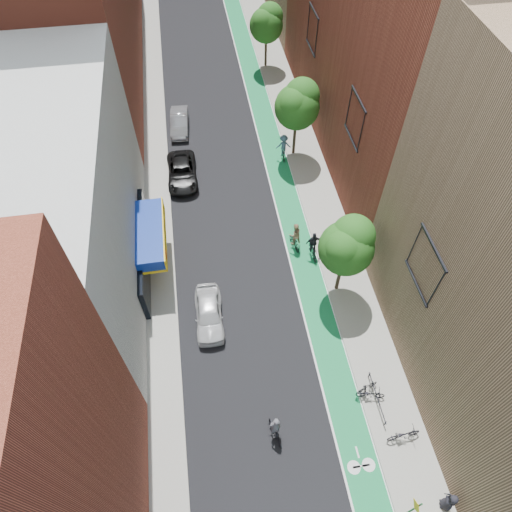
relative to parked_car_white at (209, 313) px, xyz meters
name	(u,v)px	position (x,y,z in m)	size (l,w,h in m)	color
ground	(283,459)	(3.00, -8.99, -0.73)	(160.00, 160.00, 0.00)	black
bike_lane	(271,141)	(7.00, 17.01, -0.73)	(2.00, 68.00, 0.01)	#14754B
sidewalk_left	(156,152)	(-3.00, 17.01, -0.66)	(2.00, 68.00, 0.15)	gray
sidewalk_right	(298,137)	(9.50, 17.01, -0.66)	(3.00, 68.00, 0.15)	gray
building_left_white	(57,213)	(-8.00, 5.01, 5.27)	(8.00, 20.00, 12.00)	silver
building_right_mid_red	(386,3)	(15.00, 17.01, 10.27)	(8.00, 28.00, 22.00)	maroon
tree_near	(347,245)	(8.65, 1.03, 3.92)	(3.40, 3.36, 6.42)	#332619
tree_mid	(298,104)	(8.65, 15.03, 4.16)	(3.55, 3.53, 6.74)	#332619
tree_far	(267,23)	(8.65, 29.03, 3.77)	(3.30, 3.25, 6.21)	#332619
sign_pole	(413,509)	(8.38, -12.49, 1.10)	(0.13, 0.71, 3.00)	#194C26
parked_car_white	(209,313)	(0.00, 0.00, 0.00)	(1.73, 4.30, 1.46)	silver
parked_car_black	(182,172)	(-0.89, 13.38, -0.04)	(2.30, 5.00, 1.39)	black
parked_car_silver	(179,122)	(-0.75, 19.94, -0.03)	(1.49, 4.28, 1.41)	#999BA1
cyclist_lead	(275,430)	(2.81, -7.67, 0.02)	(0.93, 1.73, 2.15)	black
cyclist_lane_near	(295,237)	(6.56, 5.07, 0.27)	(1.05, 1.62, 2.23)	black
cyclist_lane_mid	(313,247)	(7.70, 4.13, 0.09)	(1.07, 1.84, 2.17)	black
cyclist_lane_far	(283,147)	(7.64, 14.65, 0.35)	(1.27, 1.52, 2.24)	black
parked_bike_near	(404,434)	(9.55, -8.94, -0.09)	(0.65, 1.86, 0.98)	black
parked_bike_mid	(367,387)	(8.40, -6.12, -0.14)	(0.42, 1.47, 0.88)	black
parked_bike_far	(371,394)	(8.49, -6.53, -0.15)	(0.57, 1.63, 0.85)	black
pedestrian	(449,502)	(10.49, -12.38, 0.25)	(0.81, 0.53, 1.66)	black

